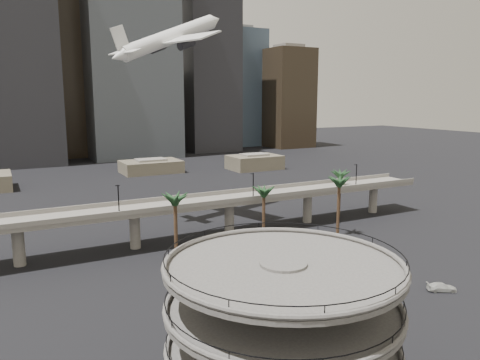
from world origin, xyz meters
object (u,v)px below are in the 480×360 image
car_c (442,287)px  parking_ramp (282,327)px  car_b (316,276)px  airborne_jet (170,38)px  car_a (294,293)px  overpass (184,208)px

car_c → parking_ramp: bearing=138.7°
car_b → car_c: bearing=-151.7°
airborne_jet → car_c: bearing=-88.6°
car_a → car_b: car_a is taller
parking_ramp → car_c: (40.06, 13.86, -9.16)m
parking_ramp → overpass: size_ratio=0.17×
airborne_jet → overpass: bearing=-121.7°
overpass → car_c: (27.06, -45.13, -6.67)m
car_b → car_c: 20.27m
overpass → car_a: (4.34, -35.87, -6.57)m
airborne_jet → car_a: bearing=-108.3°
car_b → car_c: size_ratio=0.88×
overpass → car_b: overpass is taller
car_a → overpass: bearing=23.5°
parking_ramp → airborne_jet: 86.73m
parking_ramp → car_b: parking_ramp is taller
overpass → car_b: (11.91, -31.67, -6.66)m
parking_ramp → car_a: (17.34, 23.13, -9.07)m
airborne_jet → car_a: (0.02, -54.09, -44.53)m
airborne_jet → car_b: 67.37m
overpass → car_a: overpass is taller
overpass → car_a: 36.72m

